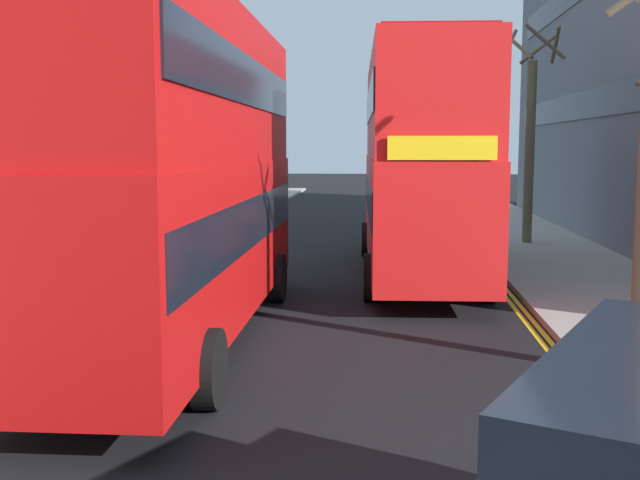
{
  "coord_description": "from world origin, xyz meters",
  "views": [
    {
      "loc": [
        1.56,
        -1.22,
        3.33
      ],
      "look_at": [
        0.5,
        11.0,
        1.8
      ],
      "focal_mm": 42.46,
      "sensor_mm": 36.0,
      "label": 1
    }
  ],
  "objects": [
    {
      "name": "sidewalk_left",
      "position": [
        -6.5,
        16.0,
        0.07
      ],
      "size": [
        4.0,
        80.0,
        0.14
      ],
      "primitive_type": "cube",
      "color": "#9E9991",
      "rests_on": "ground"
    },
    {
      "name": "double_decker_bus_oncoming",
      "position": [
        2.38,
        18.22,
        3.03
      ],
      "size": [
        3.09,
        10.89,
        5.64
      ],
      "color": "red",
      "rests_on": "ground"
    },
    {
      "name": "kerb_line_inner",
      "position": [
        4.24,
        14.0,
        0.0
      ],
      "size": [
        0.1,
        56.0,
        0.01
      ],
      "primitive_type": "cube",
      "color": "yellow",
      "rests_on": "ground"
    },
    {
      "name": "double_decker_bus_away",
      "position": [
        -1.94,
        11.27,
        3.03
      ],
      "size": [
        2.89,
        10.84,
        5.64
      ],
      "color": "#B20F0F",
      "rests_on": "ground"
    },
    {
      "name": "street_tree_mid",
      "position": [
        6.26,
        24.28,
        3.68
      ],
      "size": [
        2.07,
        2.07,
        7.08
      ],
      "color": "#6B6047",
      "rests_on": "sidewalk_right"
    },
    {
      "name": "sidewalk_right",
      "position": [
        6.5,
        16.0,
        0.07
      ],
      "size": [
        4.0,
        80.0,
        0.14
      ],
      "primitive_type": "cube",
      "color": "#9E9991",
      "rests_on": "ground"
    },
    {
      "name": "kerb_line_outer",
      "position": [
        4.4,
        14.0,
        0.0
      ],
      "size": [
        0.1,
        56.0,
        0.01
      ],
      "primitive_type": "cube",
      "color": "yellow",
      "rests_on": "ground"
    }
  ]
}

